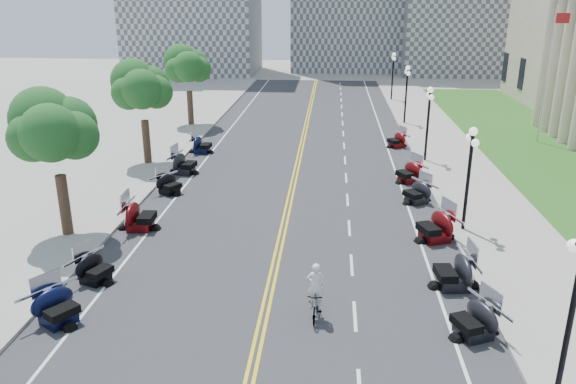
{
  "coord_description": "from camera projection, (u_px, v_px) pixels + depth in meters",
  "views": [
    {
      "loc": [
        2.2,
        -21.35,
        10.64
      ],
      "look_at": [
        0.26,
        3.36,
        2.0
      ],
      "focal_mm": 35.0,
      "sensor_mm": 36.0,
      "label": 1
    }
  ],
  "objects": [
    {
      "name": "tree_3",
      "position": [
        142.0,
        94.0,
        36.12
      ],
      "size": [
        4.8,
        4.8,
        9.2
      ],
      "primitive_type": null,
      "color": "#235619",
      "rests_on": "sidewalk_south"
    },
    {
      "name": "lane_dash_17",
      "position": [
        341.0,
        94.0,
        64.94
      ],
      "size": [
        0.12,
        2.0,
        0.0
      ],
      "primitive_type": "cube",
      "color": "white",
      "rests_on": "road"
    },
    {
      "name": "cyclist_rider",
      "position": [
        316.0,
        267.0,
        19.09
      ],
      "size": [
        0.63,
        0.41,
        1.73
      ],
      "primitive_type": "imported",
      "rotation": [
        0.0,
        0.0,
        3.14
      ],
      "color": "white",
      "rests_on": "bicycle"
    },
    {
      "name": "lane_dash_9",
      "position": [
        346.0,
        178.0,
        34.82
      ],
      "size": [
        0.12,
        2.0,
        0.0
      ],
      "primitive_type": "cube",
      "color": "white",
      "rests_on": "road"
    },
    {
      "name": "lane_dash_10",
      "position": [
        345.0,
        160.0,
        38.58
      ],
      "size": [
        0.12,
        2.0,
        0.0
      ],
      "primitive_type": "cube",
      "color": "white",
      "rests_on": "road"
    },
    {
      "name": "motorcycle_s_7",
      "position": [
        169.0,
        183.0,
        31.86
      ],
      "size": [
        2.48,
        2.48,
        1.25
      ],
      "primitive_type": null,
      "rotation": [
        0.0,
        0.0,
        0.97
      ],
      "color": "black",
      "rests_on": "road"
    },
    {
      "name": "sidewalk_north",
      "position": [
        474.0,
        190.0,
        32.38
      ],
      "size": [
        5.0,
        90.0,
        0.15
      ],
      "primitive_type": "cube",
      "color": "#9E9991",
      "rests_on": "ground"
    },
    {
      "name": "edge_line_north",
      "position": [
        402.0,
        190.0,
        32.7
      ],
      "size": [
        0.12,
        90.0,
        0.0
      ],
      "primitive_type": "cube",
      "color": "white",
      "rests_on": "road"
    },
    {
      "name": "lane_dash_8",
      "position": [
        347.0,
        200.0,
        31.05
      ],
      "size": [
        0.12,
        2.0,
        0.0
      ],
      "primitive_type": "cube",
      "color": "white",
      "rests_on": "road"
    },
    {
      "name": "motorcycle_n_4",
      "position": [
        475.0,
        318.0,
        18.38
      ],
      "size": [
        2.57,
        2.57,
        1.36
      ],
      "primitive_type": null,
      "rotation": [
        0.0,
        0.0,
        -1.15
      ],
      "color": "black",
      "rests_on": "road"
    },
    {
      "name": "lane_dash_15",
      "position": [
        342.0,
        107.0,
        57.41
      ],
      "size": [
        0.12,
        2.0,
        0.0
      ],
      "primitive_type": "cube",
      "color": "white",
      "rests_on": "road"
    },
    {
      "name": "motorcycle_n_7",
      "position": [
        417.0,
        191.0,
        30.43
      ],
      "size": [
        2.63,
        2.63,
        1.33
      ],
      "primitive_type": null,
      "rotation": [
        0.0,
        0.0,
        -1.01
      ],
      "color": "black",
      "rests_on": "road"
    },
    {
      "name": "lane_dash_13",
      "position": [
        343.0,
        123.0,
        49.88
      ],
      "size": [
        0.12,
        2.0,
        0.0
      ],
      "primitive_type": "cube",
      "color": "white",
      "rests_on": "road"
    },
    {
      "name": "motorcycle_n_10",
      "position": [
        397.0,
        139.0,
        41.76
      ],
      "size": [
        2.37,
        2.37,
        1.24
      ],
      "primitive_type": null,
      "rotation": [
        0.0,
        0.0,
        -1.12
      ],
      "color": "#590A0C",
      "rests_on": "road"
    },
    {
      "name": "motorcycle_n_8",
      "position": [
        409.0,
        171.0,
        33.82
      ],
      "size": [
        2.7,
        2.7,
        1.38
      ],
      "primitive_type": null,
      "rotation": [
        0.0,
        0.0,
        -1.04
      ],
      "color": "#590A0C",
      "rests_on": "road"
    },
    {
      "name": "tree_4",
      "position": [
        188.0,
        70.0,
        47.42
      ],
      "size": [
        4.8,
        4.8,
        9.2
      ],
      "primitive_type": null,
      "color": "#235619",
      "rests_on": "sidewalk_south"
    },
    {
      "name": "lane_dash_11",
      "position": [
        344.0,
        146.0,
        42.35
      ],
      "size": [
        0.12,
        2.0,
        0.0
      ],
      "primitive_type": "cube",
      "color": "white",
      "rests_on": "road"
    },
    {
      "name": "motorcycle_s_4",
      "position": [
        57.0,
        305.0,
        19.15
      ],
      "size": [
        2.74,
        2.74,
        1.38
      ],
      "primitive_type": null,
      "rotation": [
        0.0,
        0.0,
        0.97
      ],
      "color": "black",
      "rests_on": "road"
    },
    {
      "name": "lane_dash_19",
      "position": [
        340.0,
        84.0,
        72.47
      ],
      "size": [
        0.12,
        2.0,
        0.0
      ],
      "primitive_type": "cube",
      "color": "white",
      "rests_on": "road"
    },
    {
      "name": "lane_dash_14",
      "position": [
        342.0,
        114.0,
        53.65
      ],
      "size": [
        0.12,
        2.0,
        0.0
      ],
      "primitive_type": "cube",
      "color": "white",
      "rests_on": "road"
    },
    {
      "name": "tree_2",
      "position": [
        55.0,
        138.0,
        24.82
      ],
      "size": [
        4.8,
        4.8,
        9.2
      ],
      "primitive_type": null,
      "color": "#235619",
      "rests_on": "sidewalk_south"
    },
    {
      "name": "motorcycle_n_5",
      "position": [
        455.0,
        270.0,
        21.47
      ],
      "size": [
        2.37,
        2.37,
        1.51
      ],
      "primitive_type": null,
      "rotation": [
        0.0,
        0.0,
        -1.47
      ],
      "color": "black",
      "rests_on": "road"
    },
    {
      "name": "centerline_yellow_b",
      "position": [
        295.0,
        187.0,
        33.16
      ],
      "size": [
        0.12,
        90.0,
        0.0
      ],
      "primitive_type": "cube",
      "color": "yellow",
      "rests_on": "road"
    },
    {
      "name": "street_lamp_3",
      "position": [
        428.0,
        125.0,
        37.33
      ],
      "size": [
        0.5,
        1.2,
        4.9
      ],
      "primitive_type": null,
      "color": "black",
      "rests_on": "sidewalk_north"
    },
    {
      "name": "lane_dash_12",
      "position": [
        343.0,
        133.0,
        46.12
      ],
      "size": [
        0.12,
        2.0,
        0.0
      ],
      "primitive_type": "cube",
      "color": "white",
      "rests_on": "road"
    },
    {
      "name": "lane_dash_7",
      "position": [
        349.0,
        228.0,
        27.29
      ],
      "size": [
        0.12,
        2.0,
        0.0
      ],
      "primitive_type": "cube",
      "color": "white",
      "rests_on": "road"
    },
    {
      "name": "bicycle",
      "position": [
        315.0,
        303.0,
        19.55
      ],
      "size": [
        0.56,
        1.79,
        1.06
      ],
      "primitive_type": "imported",
      "rotation": [
        0.0,
        0.0,
        -0.03
      ],
      "color": "#A51414",
      "rests_on": "road"
    },
    {
      "name": "street_lamp_5",
      "position": [
        393.0,
        76.0,
        59.93
      ],
      "size": [
        0.5,
        1.2,
        4.9
      ],
      "primitive_type": null,
      "color": "black",
      "rests_on": "sidewalk_north"
    },
    {
      "name": "motorcycle_s_9",
      "position": [
        202.0,
        144.0,
        40.19
      ],
      "size": [
        2.13,
        2.13,
        1.36
      ],
      "primitive_type": null,
      "rotation": [
        0.0,
        0.0,
        1.47
      ],
      "color": "black",
      "rests_on": "road"
    },
    {
      "name": "lane_dash_6",
      "position": [
        352.0,
        265.0,
        23.52
      ],
      "size": [
        0.12,
        2.0,
        0.0
      ],
      "primitive_type": "cube",
      "color": "white",
      "rests_on": "road"
    },
    {
      "name": "lawn",
      "position": [
        549.0,
        156.0,
        39.4
      ],
      "size": [
        9.0,
        60.0,
        0.1
      ],
      "primitive_type": "cube",
      "color": "#356023",
      "rests_on": "ground"
    },
    {
      "name": "ground",
      "position": [
        276.0,
        262.0,
        23.76
      ],
      "size": [
        160.0,
        160.0,
        0.0
      ],
      "primitive_type": "plane",
      "color": "gray"
    },
    {
      "name": "sidewalk_south",
      "position": [
        120.0,
        181.0,
        33.93
      ],
      "size": [
        5.0,
        90.0,
        0.15
      ],
      "primitive_type": "cube",
      "color": "#9E9991",
      "rests_on": "ground"
    },
    {
      "name": "road",
      "position": [
        292.0,
        187.0,
        33.18
      ],
      "size": [
        16.0,
        90.0,
        0.01
      ],
      "primitive_type": "cube",
      "color": "#333335",
      "rests_on": "ground"
    },
    {
      "name": "street_lamp_2",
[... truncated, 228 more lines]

